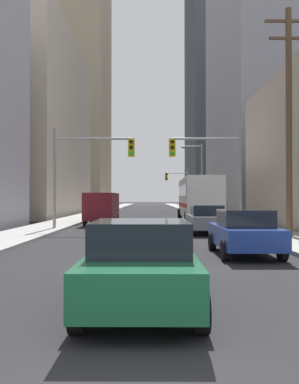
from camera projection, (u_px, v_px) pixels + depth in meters
The scene contains 14 objects.
sidewalk_left at pixel (100, 213), 53.34m from camera, with size 2.83×160.00×0.15m, color #9E9E99.
sidewalk_right at pixel (200, 213), 53.30m from camera, with size 2.83×160.00×0.15m, color #9E9E99.
city_bus at pixel (200, 198), 33.26m from camera, with size 2.77×11.55×3.40m.
cargo_van_maroon at pixel (103, 207), 30.85m from camera, with size 2.16×5.25×2.26m.
sedan_green at pixel (142, 264), 7.32m from camera, with size 1.95×4.21×1.52m.
sedan_blue at pixel (246, 232), 14.21m from camera, with size 1.95×4.21×1.52m.
sedan_grey at pixel (208, 219), 22.80m from camera, with size 1.95×4.21×1.52m.
traffic_signal_near_left at pixel (91, 161), 25.19m from camera, with size 4.81×0.44×6.00m.
traffic_signal_near_right at pixel (210, 161), 25.17m from camera, with size 4.29×0.44×6.00m.
traffic_signal_far_right at pixel (179, 183), 59.59m from camera, with size 3.28×0.44×6.00m.
utility_pole_right at pixel (291, 117), 19.74m from camera, with size 2.20×0.28×10.71m.
street_lamp_right at pixel (200, 173), 44.54m from camera, with size 2.23×0.32×7.50m.
building_left_far_tower at pixel (56, 64), 91.64m from camera, with size 22.39×23.44×61.15m, color tan.
building_right_far_highrise at pixel (239, 52), 93.85m from camera, with size 21.06×25.00×68.09m, color #4C515B.
Camera 1 is at (0.13, -3.35, 1.91)m, focal length 40.06 mm.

